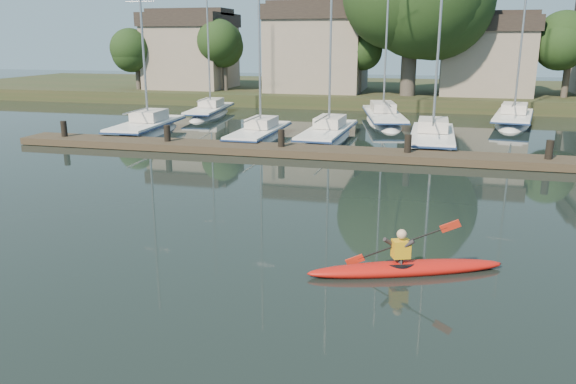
% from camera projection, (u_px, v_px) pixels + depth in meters
% --- Properties ---
extents(ground, '(160.00, 160.00, 0.00)m').
position_uv_depth(ground, '(253.00, 271.00, 13.46)').
color(ground, black).
rests_on(ground, ground).
extents(kayak, '(4.71, 2.36, 1.54)m').
position_uv_depth(kayak, '(405.00, 266.00, 13.33)').
color(kayak, red).
rests_on(kayak, ground).
extents(dock, '(34.00, 2.00, 1.80)m').
position_uv_depth(dock, '(343.00, 153.00, 26.51)').
color(dock, '#443626').
rests_on(dock, ground).
extents(sailboat_0, '(2.75, 8.33, 13.04)m').
position_uv_depth(sailboat_0, '(147.00, 137.00, 33.40)').
color(sailboat_0, white).
rests_on(sailboat_0, ground).
extents(sailboat_1, '(2.15, 8.13, 13.24)m').
position_uv_depth(sailboat_1, '(259.00, 142.00, 31.47)').
color(sailboat_1, white).
rests_on(sailboat_1, ground).
extents(sailboat_2, '(2.47, 9.13, 14.98)m').
position_uv_depth(sailboat_2, '(328.00, 142.00, 31.46)').
color(sailboat_2, white).
rests_on(sailboat_2, ground).
extents(sailboat_3, '(2.34, 8.70, 14.01)m').
position_uv_depth(sailboat_3, '(431.00, 149.00, 29.73)').
color(sailboat_3, white).
rests_on(sailboat_3, ground).
extents(sailboat_5, '(2.88, 8.79, 14.29)m').
position_uv_depth(sailboat_5, '(210.00, 118.00, 41.37)').
color(sailboat_5, white).
rests_on(sailboat_5, ground).
extents(sailboat_6, '(4.25, 10.79, 16.79)m').
position_uv_depth(sailboat_6, '(383.00, 125.00, 37.96)').
color(sailboat_6, white).
rests_on(sailboat_6, ground).
extents(sailboat_7, '(3.79, 9.01, 14.10)m').
position_uv_depth(sailboat_7, '(512.00, 127.00, 37.00)').
color(sailboat_7, white).
rests_on(sailboat_7, ground).
extents(shore, '(90.00, 25.25, 12.75)m').
position_uv_depth(shore, '(407.00, 65.00, 49.93)').
color(shore, '#25341A').
rests_on(shore, ground).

